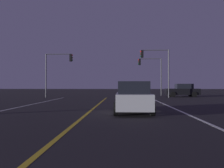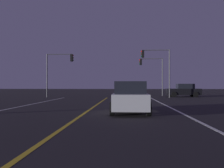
{
  "view_description": "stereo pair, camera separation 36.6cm",
  "coord_description": "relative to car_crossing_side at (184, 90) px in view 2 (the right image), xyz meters",
  "views": [
    {
      "loc": [
        1.81,
        0.22,
        1.49
      ],
      "look_at": [
        0.87,
        24.19,
        1.63
      ],
      "focal_mm": 38.76,
      "sensor_mm": 36.0,
      "label": 1
    },
    {
      "loc": [
        2.17,
        0.22,
        1.49
      ],
      "look_at": [
        0.87,
        24.19,
        1.63
      ],
      "focal_mm": 38.76,
      "sensor_mm": 36.0,
      "label": 2
    }
  ],
  "objects": [
    {
      "name": "lane_edge_right",
      "position": [
        -4.6,
        -20.59,
        -0.82
      ],
      "size": [
        0.16,
        35.26,
        0.01
      ],
      "primitive_type": "cube",
      "color": "silver",
      "rests_on": "ground"
    },
    {
      "name": "lane_center_divider",
      "position": [
        -9.81,
        -20.59,
        -0.82
      ],
      "size": [
        0.16,
        35.26,
        0.01
      ],
      "primitive_type": "cube",
      "color": "gold",
      "rests_on": "ground"
    },
    {
      "name": "car_crossing_side",
      "position": [
        0.0,
        0.0,
        0.0
      ],
      "size": [
        4.3,
        2.02,
        1.7
      ],
      "rotation": [
        0.0,
        0.0,
        3.14
      ],
      "color": "black",
      "rests_on": "ground"
    },
    {
      "name": "car_lead_same_lane",
      "position": [
        -7.37,
        -18.83,
        0.0
      ],
      "size": [
        2.02,
        4.3,
        1.7
      ],
      "rotation": [
        0.0,
        0.0,
        1.57
      ],
      "color": "black",
      "rests_on": "ground"
    },
    {
      "name": "traffic_light_near_right",
      "position": [
        -3.88,
        -2.46,
        3.51
      ],
      "size": [
        3.52,
        0.36,
        5.83
      ],
      "rotation": [
        0.0,
        0.0,
        3.14
      ],
      "color": "#4C4C51",
      "rests_on": "ground"
    },
    {
      "name": "traffic_light_near_left",
      "position": [
        -15.73,
        -2.46,
        3.21
      ],
      "size": [
        3.43,
        0.36,
        5.4
      ],
      "color": "#4C4C51",
      "rests_on": "ground"
    },
    {
      "name": "traffic_light_far_right",
      "position": [
        -3.89,
        3.04,
        3.2
      ],
      "size": [
        3.42,
        0.36,
        5.39
      ],
      "rotation": [
        0.0,
        0.0,
        3.14
      ],
      "color": "#4C4C51",
      "rests_on": "ground"
    }
  ]
}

